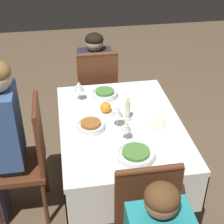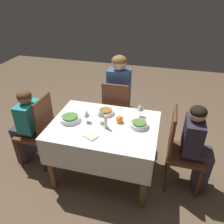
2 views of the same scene
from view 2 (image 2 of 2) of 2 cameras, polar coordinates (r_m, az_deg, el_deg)
ground_plane at (r=2.82m, az=-1.78°, el=-15.40°), size 8.00×8.00×0.00m
dining_table at (r=2.41m, az=-2.01°, el=-5.43°), size 1.15×0.84×0.72m
chair_south at (r=3.00m, az=1.28°, el=0.57°), size 0.38×0.38×0.95m
chair_east at (r=2.77m, az=-18.57°, el=-4.23°), size 0.38×0.38×0.95m
chair_west at (r=2.47m, az=17.31°, el=-8.89°), size 0.38×0.38×0.95m
person_adult_denim at (r=3.04m, az=1.97°, el=4.98°), size 0.30×0.34×1.25m
person_child_teal at (r=2.83m, az=-21.51°, el=-3.02°), size 0.33×0.30×1.01m
person_child_dark at (r=2.46m, az=21.26°, el=-8.37°), size 0.33×0.30×1.04m
bowl_south at (r=2.51m, az=-1.61°, el=0.07°), size 0.19×0.19×0.06m
wine_glass_south at (r=2.32m, az=-2.95°, el=-0.14°), size 0.08×0.08×0.17m
bowl_east at (r=2.44m, az=-10.86°, el=-1.64°), size 0.23×0.23×0.06m
wine_glass_east at (r=2.35m, az=-6.64°, el=-0.42°), size 0.07×0.07×0.15m
bowl_west at (r=2.32m, az=7.11°, el=-3.18°), size 0.20×0.20×0.06m
wine_glass_west at (r=2.44m, az=7.41°, el=1.19°), size 0.08×0.08×0.16m
candle_centerpiece at (r=2.26m, az=-1.64°, el=-2.74°), size 0.06×0.06×0.17m
orange_fruit at (r=2.36m, az=1.98°, el=-1.86°), size 0.08×0.08×0.08m
napkin_red_folded at (r=2.18m, az=-5.52°, el=-6.31°), size 0.16×0.15×0.01m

